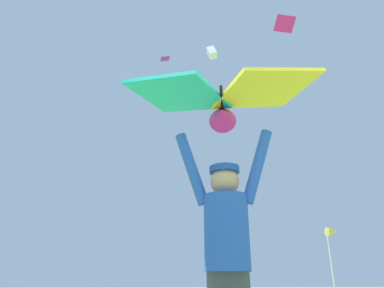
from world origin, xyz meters
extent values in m
cylinder|color=blue|center=(-0.23, 0.08, 1.10)|extent=(0.42, 0.42, 0.56)
sphere|color=tan|center=(-0.23, 0.08, 1.49)|extent=(0.23, 0.23, 0.23)
cylinder|color=#1E47AD|center=(-0.23, 0.08, 1.59)|extent=(0.30, 0.30, 0.05)
cylinder|color=blue|center=(0.03, 0.01, 1.61)|extent=(0.29, 0.16, 0.62)
cylinder|color=blue|center=(-0.48, 0.14, 1.61)|extent=(0.29, 0.16, 0.62)
cylinder|color=black|center=(-0.23, 0.08, 2.18)|extent=(0.18, 0.62, 0.02)
cube|color=yellow|center=(0.11, -0.11, 2.26)|extent=(0.84, 0.75, 0.19)
cube|color=#19B2AD|center=(-0.61, 0.08, 2.26)|extent=(0.97, 0.96, 0.19)
cone|color=#DB2393|center=(-0.23, 0.08, 2.08)|extent=(0.28, 0.25, 0.24)
cube|color=white|center=(5.30, 25.27, 21.87)|extent=(1.15, 1.24, 1.54)
pyramid|color=#DB2393|center=(4.77, 8.51, 10.97)|extent=(1.10, 1.07, 0.42)
pyramid|color=purple|center=(0.72, 25.70, 21.01)|extent=(1.21, 1.23, 0.36)
cylinder|color=silver|center=(4.08, 6.25, 1.06)|extent=(0.04, 0.04, 2.12)
cone|color=yellow|center=(4.22, 6.25, 2.00)|extent=(0.28, 0.24, 0.24)
camera|label=1|loc=(-0.88, -2.52, 0.75)|focal=32.40mm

